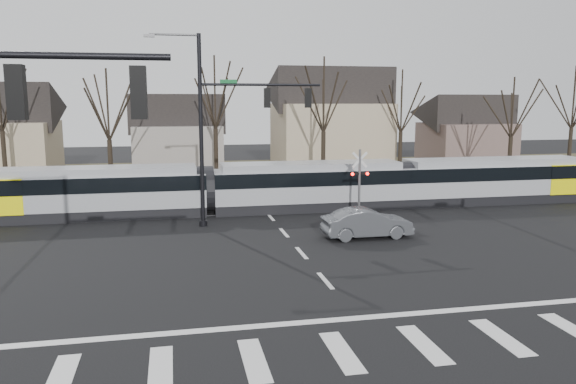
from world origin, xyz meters
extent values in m
plane|color=black|center=(0.00, 0.00, 0.00)|extent=(140.00, 140.00, 0.00)
cube|color=#38331E|center=(0.00, 32.00, 0.01)|extent=(140.00, 28.00, 0.01)
cube|color=silver|center=(-8.40, -4.00, 0.01)|extent=(0.60, 2.60, 0.01)
cube|color=silver|center=(-6.00, -4.00, 0.01)|extent=(0.60, 2.60, 0.01)
cube|color=silver|center=(-3.60, -4.00, 0.01)|extent=(0.60, 2.60, 0.01)
cube|color=silver|center=(-1.20, -4.00, 0.01)|extent=(0.60, 2.60, 0.01)
cube|color=silver|center=(1.20, -4.00, 0.01)|extent=(0.60, 2.60, 0.01)
cube|color=silver|center=(3.60, -4.00, 0.01)|extent=(0.60, 2.60, 0.01)
cube|color=silver|center=(6.00, -4.00, 0.01)|extent=(0.60, 2.60, 0.01)
cube|color=silver|center=(0.00, -1.80, 0.01)|extent=(28.00, 0.35, 0.01)
cube|color=silver|center=(0.00, 2.00, 0.01)|extent=(0.18, 2.00, 0.01)
cube|color=silver|center=(0.00, 6.00, 0.01)|extent=(0.18, 2.00, 0.01)
cube|color=silver|center=(0.00, 10.00, 0.01)|extent=(0.18, 2.00, 0.01)
cube|color=silver|center=(0.00, 14.00, 0.01)|extent=(0.18, 2.00, 0.01)
cube|color=silver|center=(0.00, 18.00, 0.01)|extent=(0.18, 2.00, 0.01)
cube|color=silver|center=(0.00, 22.00, 0.01)|extent=(0.18, 2.00, 0.01)
cube|color=silver|center=(0.00, 26.00, 0.01)|extent=(0.18, 2.00, 0.01)
cube|color=silver|center=(0.00, 30.00, 0.01)|extent=(0.18, 2.00, 0.01)
cube|color=#59595E|center=(0.00, 15.10, 0.03)|extent=(90.00, 0.12, 0.06)
cube|color=#59595E|center=(0.00, 16.50, 0.03)|extent=(90.00, 0.12, 0.06)
cube|color=gray|center=(-10.25, 16.00, 1.48)|extent=(13.15, 2.83, 2.95)
cube|color=black|center=(-10.25, 16.00, 2.07)|extent=(13.17, 2.87, 0.86)
cube|color=gray|center=(2.91, 16.00, 1.48)|extent=(12.14, 2.83, 2.95)
cube|color=black|center=(2.91, 16.00, 2.07)|extent=(12.16, 2.87, 0.86)
cube|color=gray|center=(15.55, 16.00, 1.48)|extent=(13.15, 2.83, 2.95)
cube|color=black|center=(15.55, 16.00, 2.07)|extent=(13.17, 2.87, 0.86)
cube|color=#FFF407|center=(20.51, 16.00, 1.57)|extent=(3.24, 2.89, 1.97)
imported|color=#474A4E|center=(3.85, 8.18, 0.73)|extent=(1.69, 4.51, 1.47)
cube|color=black|center=(-8.43, -6.00, 6.90)|extent=(0.32, 0.32, 1.05)
sphere|color=#FF0C07|center=(-8.43, -6.00, 7.23)|extent=(0.22, 0.22, 0.22)
cube|color=black|center=(-6.15, -6.00, 6.90)|extent=(0.32, 0.32, 1.05)
sphere|color=#FF0C07|center=(-6.15, -6.00, 7.23)|extent=(0.22, 0.22, 0.22)
cylinder|color=black|center=(-4.00, 12.50, 5.10)|extent=(0.22, 0.22, 10.20)
cylinder|color=black|center=(-4.00, 12.50, 0.15)|extent=(0.44, 0.44, 0.30)
cylinder|color=black|center=(-0.75, 12.50, 7.60)|extent=(6.50, 0.14, 0.14)
cube|color=#0C5926|center=(-2.50, 12.50, 7.75)|extent=(0.90, 0.03, 0.22)
cube|color=black|center=(-0.42, 12.50, 6.90)|extent=(0.32, 0.32, 1.05)
sphere|color=#FF0C07|center=(-0.42, 12.50, 7.23)|extent=(0.22, 0.22, 0.22)
cube|color=black|center=(1.85, 12.50, 6.90)|extent=(0.32, 0.32, 1.05)
sphere|color=#FF0C07|center=(1.85, 12.50, 7.23)|extent=(0.22, 0.22, 0.22)
cube|color=#59595B|center=(-6.50, 12.50, 10.02)|extent=(0.55, 0.22, 0.14)
cylinder|color=#59595B|center=(5.00, 12.80, 2.00)|extent=(0.14, 0.14, 4.00)
cylinder|color=#59595B|center=(5.00, 12.80, 0.10)|extent=(0.36, 0.36, 0.20)
cube|color=silver|center=(5.00, 12.80, 3.40)|extent=(0.95, 0.04, 0.95)
cube|color=silver|center=(5.00, 12.80, 3.40)|extent=(0.95, 0.04, 0.95)
cube|color=black|center=(5.00, 12.80, 2.60)|extent=(1.00, 0.10, 0.12)
sphere|color=#FF0C07|center=(4.55, 12.72, 2.60)|extent=(0.18, 0.18, 0.18)
sphere|color=#FF0C07|center=(5.45, 12.72, 2.60)|extent=(0.18, 0.18, 0.18)
cube|color=gray|center=(-5.00, 36.00, 2.25)|extent=(8.00, 7.00, 4.50)
cube|color=tan|center=(9.00, 33.00, 3.25)|extent=(10.00, 8.00, 6.50)
cube|color=brown|center=(24.00, 35.00, 2.25)|extent=(8.00, 7.00, 4.50)
camera|label=1|loc=(-5.53, -17.74, 6.74)|focal=35.00mm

